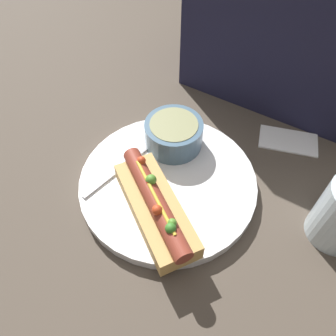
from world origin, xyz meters
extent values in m
plane|color=#4C4238|center=(0.00, 0.00, 0.00)|extent=(4.00, 4.00, 0.00)
cylinder|color=white|center=(0.00, 0.00, 0.01)|extent=(0.29, 0.29, 0.02)
cube|color=tan|center=(0.02, -0.06, 0.04)|extent=(0.18, 0.15, 0.03)
cylinder|color=brown|center=(0.02, -0.06, 0.06)|extent=(0.17, 0.13, 0.03)
sphere|color=#C63F1E|center=(-0.03, -0.02, 0.07)|extent=(0.01, 0.01, 0.01)
sphere|color=#C63F1E|center=(0.03, -0.08, 0.07)|extent=(0.01, 0.01, 0.01)
sphere|color=#518C2D|center=(0.06, -0.09, 0.07)|extent=(0.01, 0.01, 0.01)
sphere|color=#518C2D|center=(0.00, -0.05, 0.07)|extent=(0.02, 0.02, 0.02)
sphere|color=#C63F1E|center=(0.00, -0.05, 0.07)|extent=(0.01, 0.01, 0.01)
sphere|color=#387A28|center=(0.06, -0.10, 0.07)|extent=(0.01, 0.01, 0.01)
cylinder|color=gold|center=(0.02, -0.06, 0.07)|extent=(0.11, 0.08, 0.01)
cylinder|color=slate|center=(-0.03, 0.07, 0.04)|extent=(0.10, 0.10, 0.05)
cylinder|color=#8C8E60|center=(-0.03, 0.07, 0.06)|extent=(0.08, 0.08, 0.01)
cube|color=#B7B7BC|center=(-0.08, -0.03, 0.02)|extent=(0.04, 0.14, 0.00)
ellipsoid|color=#B7B7BC|center=(-0.06, 0.06, 0.02)|extent=(0.04, 0.04, 0.01)
cube|color=white|center=(0.14, 0.20, 0.00)|extent=(0.12, 0.09, 0.01)
cube|color=#1E1E38|center=(0.06, 0.33, 0.16)|extent=(0.37, 0.16, 0.32)
camera|label=1|loc=(0.16, -0.26, 0.45)|focal=35.00mm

